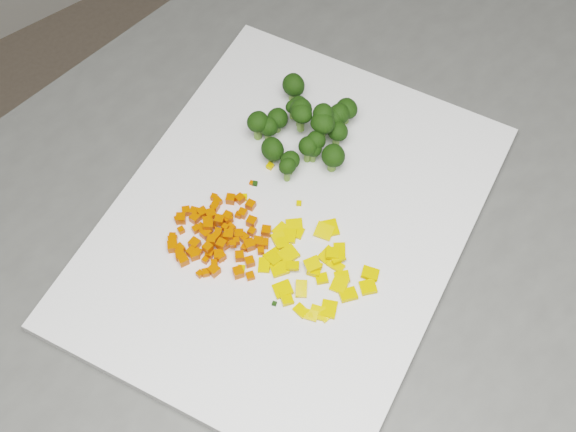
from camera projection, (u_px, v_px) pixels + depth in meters
counter_block at (310, 357)px, 1.29m from camera, size 1.17×0.91×0.90m
cutting_board at (288, 224)px, 0.89m from camera, size 0.59×0.54×0.01m
carrot_pile at (218, 230)px, 0.86m from camera, size 0.11×0.11×0.03m
pepper_pile at (316, 263)px, 0.85m from camera, size 0.12×0.12×0.02m
broccoli_pile at (304, 121)px, 0.92m from camera, size 0.13×0.13×0.06m
carrot_cube_0 at (209, 225)px, 0.87m from camera, size 0.01×0.01×0.01m
carrot_cube_1 at (218, 202)px, 0.89m from camera, size 0.01×0.01×0.01m
carrot_cube_2 at (252, 232)px, 0.87m from camera, size 0.01×0.01×0.01m
carrot_cube_3 at (228, 218)px, 0.87m from camera, size 0.01×0.01×0.01m
carrot_cube_4 at (219, 220)px, 0.87m from camera, size 0.01×0.01×0.01m
carrot_cube_5 at (240, 256)px, 0.86m from camera, size 0.01×0.01×0.01m
carrot_cube_6 at (225, 227)px, 0.87m from camera, size 0.01×0.01×0.01m
carrot_cube_7 at (219, 255)px, 0.86m from camera, size 0.01×0.01×0.01m
carrot_cube_8 at (226, 220)px, 0.88m from camera, size 0.01×0.01×0.01m
carrot_cube_9 at (238, 272)px, 0.85m from camera, size 0.01×0.01×0.01m
carrot_cube_10 at (214, 263)px, 0.85m from camera, size 0.01×0.01×0.01m
carrot_cube_11 at (239, 215)px, 0.89m from camera, size 0.01×0.01×0.01m
carrot_cube_12 at (208, 248)px, 0.85m from camera, size 0.01×0.01×0.01m
carrot_cube_13 at (209, 254)px, 0.86m from camera, size 0.01×0.01×0.01m
carrot_cube_14 at (172, 240)px, 0.87m from camera, size 0.01×0.01×0.01m
carrot_cube_15 at (211, 215)px, 0.88m from camera, size 0.01×0.01×0.01m
carrot_cube_16 at (250, 245)px, 0.86m from camera, size 0.01×0.01×0.01m
carrot_cube_17 at (174, 238)px, 0.87m from camera, size 0.01×0.01×0.01m
carrot_cube_18 at (243, 213)px, 0.89m from camera, size 0.01×0.01×0.01m
carrot_cube_19 at (250, 262)px, 0.85m from camera, size 0.01×0.01×0.01m
carrot_cube_20 at (214, 270)px, 0.85m from camera, size 0.01×0.01×0.01m
carrot_cube_21 at (215, 207)px, 0.89m from camera, size 0.01×0.01×0.01m
carrot_cube_22 at (214, 225)px, 0.88m from camera, size 0.01×0.01×0.01m
carrot_cube_23 at (264, 243)px, 0.87m from camera, size 0.01×0.01×0.01m
carrot_cube_24 at (236, 241)px, 0.86m from camera, size 0.01×0.01×0.01m
carrot_cube_25 at (181, 219)px, 0.88m from camera, size 0.01×0.01×0.01m
carrot_cube_26 at (220, 237)px, 0.87m from camera, size 0.01×0.01×0.01m
carrot_cube_27 at (258, 242)px, 0.87m from camera, size 0.01×0.01×0.01m
carrot_cube_28 at (266, 231)px, 0.87m from camera, size 0.01×0.01×0.01m
carrot_cube_29 at (198, 252)px, 0.86m from camera, size 0.01×0.01×0.01m
carrot_cube_30 at (178, 220)px, 0.88m from camera, size 0.01×0.01×0.01m
carrot_cube_31 at (252, 222)px, 0.88m from camera, size 0.01×0.01×0.01m
carrot_cube_32 at (207, 222)px, 0.87m from camera, size 0.01×0.01×0.01m
carrot_cube_33 at (205, 260)px, 0.86m from camera, size 0.01×0.01×0.01m
carrot_cube_34 at (218, 232)px, 0.87m from camera, size 0.01×0.01×0.01m
carrot_cube_35 at (202, 213)px, 0.89m from camera, size 0.01×0.01×0.01m
carrot_cube_36 at (220, 256)px, 0.86m from camera, size 0.01×0.01×0.01m
carrot_cube_37 at (195, 244)px, 0.86m from camera, size 0.01×0.01×0.01m
carrot_cube_38 at (214, 197)px, 0.90m from camera, size 0.01×0.01×0.01m
carrot_cube_39 at (228, 238)px, 0.87m from camera, size 0.01×0.01×0.01m
carrot_cube_40 at (231, 199)px, 0.89m from camera, size 0.01×0.01×0.01m
carrot_cube_41 at (172, 237)px, 0.87m from camera, size 0.01×0.01×0.01m
carrot_cube_42 at (180, 255)px, 0.86m from camera, size 0.01×0.01×0.01m
carrot_cube_43 at (201, 228)px, 0.88m from camera, size 0.01×0.01×0.01m
carrot_cube_44 at (244, 248)px, 0.86m from camera, size 0.01×0.01×0.01m
carrot_cube_45 at (200, 274)px, 0.85m from camera, size 0.01×0.01×0.01m
carrot_cube_46 at (233, 244)px, 0.86m from camera, size 0.01×0.01×0.01m
carrot_cube_47 at (240, 199)px, 0.90m from camera, size 0.01×0.01×0.01m
carrot_cube_48 at (173, 247)px, 0.86m from camera, size 0.01×0.01×0.01m
carrot_cube_49 at (212, 240)px, 0.86m from camera, size 0.01×0.01×0.01m
carrot_cube_50 at (181, 230)px, 0.88m from camera, size 0.01×0.01×0.01m
carrot_cube_51 at (180, 249)px, 0.86m from camera, size 0.01×0.01×0.01m
carrot_cube_52 at (229, 235)px, 0.86m from camera, size 0.01×0.01×0.01m
carrot_cube_53 at (206, 234)px, 0.87m from camera, size 0.01×0.01×0.01m
carrot_cube_54 at (195, 219)px, 0.88m from camera, size 0.01×0.01×0.01m
carrot_cube_55 at (215, 237)px, 0.86m from camera, size 0.01×0.01×0.01m
carrot_cube_56 at (226, 244)px, 0.87m from camera, size 0.01×0.01×0.01m
carrot_cube_57 at (194, 255)px, 0.86m from camera, size 0.01×0.01×0.01m
carrot_cube_58 at (196, 229)px, 0.88m from camera, size 0.01×0.01×0.01m
carrot_cube_59 at (206, 273)px, 0.85m from camera, size 0.01×0.01×0.01m
carrot_cube_60 at (263, 242)px, 0.87m from camera, size 0.01×0.01×0.01m
carrot_cube_61 at (208, 223)px, 0.88m from camera, size 0.01×0.01×0.01m
carrot_cube_62 at (239, 235)px, 0.87m from camera, size 0.01×0.01×0.01m
carrot_cube_63 at (186, 211)px, 0.89m from camera, size 0.01×0.01×0.01m
carrot_cube_64 at (261, 251)px, 0.86m from camera, size 0.01×0.01×0.01m
carrot_cube_65 at (183, 260)px, 0.85m from camera, size 0.01×0.01×0.01m
carrot_cube_66 at (251, 205)px, 0.89m from camera, size 0.01×0.01×0.01m
carrot_cube_67 at (228, 216)px, 0.87m from camera, size 0.01×0.01×0.01m
carrot_cube_68 at (194, 212)px, 0.89m from camera, size 0.01×0.01×0.01m
carrot_cube_69 at (231, 228)px, 0.88m from camera, size 0.01×0.01×0.01m
carrot_cube_70 at (244, 238)px, 0.87m from camera, size 0.01×0.01×0.01m
carrot_cube_71 at (221, 244)px, 0.86m from camera, size 0.01×0.01×0.01m
carrot_cube_72 at (192, 252)px, 0.86m from camera, size 0.01×0.01×0.01m
pepper_chunk_0 at (293, 266)px, 0.85m from camera, size 0.02×0.02×0.01m
pepper_chunk_1 at (274, 257)px, 0.86m from camera, size 0.02×0.02×0.01m
pepper_chunk_2 at (330, 228)px, 0.88m from camera, size 0.02×0.03×0.00m
pepper_chunk_3 at (282, 243)px, 0.87m from camera, size 0.02×0.02×0.01m
pepper_chunk_4 at (289, 236)px, 0.87m from camera, size 0.02×0.02×0.01m
pepper_chunk_5 at (348, 295)px, 0.84m from camera, size 0.02×0.02×0.01m
pepper_chunk_6 at (329, 309)px, 0.83m from camera, size 0.03×0.03×0.01m
pepper_chunk_7 at (264, 265)px, 0.85m from camera, size 0.02×0.02×0.01m
pepper_chunk_8 at (368, 287)px, 0.84m from camera, size 0.02×0.02×0.01m
pepper_chunk_9 at (295, 232)px, 0.88m from camera, size 0.02×0.02×0.00m
pepper_chunk_10 at (301, 289)px, 0.84m from camera, size 0.02×0.02×0.01m
pepper_chunk_11 at (310, 315)px, 0.82m from camera, size 0.02×0.02×0.01m
pepper_chunk_12 at (339, 250)px, 0.86m from camera, size 0.02×0.02×0.01m
pepper_chunk_13 at (337, 256)px, 0.86m from camera, size 0.02×0.02×0.01m
pepper_chunk_14 at (289, 255)px, 0.86m from camera, size 0.02×0.02×0.01m
pepper_chunk_15 at (327, 255)px, 0.86m from camera, size 0.02×0.02×0.00m
pepper_chunk_16 at (318, 313)px, 0.83m from camera, size 0.02×0.02×0.01m
pepper_chunk_17 at (286, 298)px, 0.83m from camera, size 0.02×0.02×0.01m
pepper_chunk_18 at (370, 274)px, 0.85m from camera, size 0.02×0.02×0.01m
pepper_chunk_19 at (342, 277)px, 0.85m from camera, size 0.02×0.02×0.01m
pepper_chunk_20 at (332, 253)px, 0.86m from camera, size 0.02×0.02×0.01m
pepper_chunk_21 at (322, 279)px, 0.85m from camera, size 0.02×0.02×0.01m
pepper_chunk_22 at (340, 285)px, 0.84m from camera, size 0.02×0.02×0.01m
pepper_chunk_23 at (325, 315)px, 0.83m from camera, size 0.01×0.01×0.00m
pepper_chunk_24 at (283, 232)px, 0.88m from camera, size 0.02×0.02×0.01m
pepper_chunk_25 at (280, 240)px, 0.87m from camera, size 0.02×0.02×0.01m
pepper_chunk_26 at (301, 311)px, 0.83m from camera, size 0.01×0.02×0.01m
pepper_chunk_27 at (313, 264)px, 0.85m from camera, size 0.02×0.02×0.01m
pepper_chunk_28 at (315, 269)px, 0.85m from camera, size 0.02×0.02×0.01m
pepper_chunk_29 at (294, 224)px, 0.88m from camera, size 0.02×0.02×0.01m
pepper_chunk_30 at (336, 265)px, 0.85m from camera, size 0.02×0.02×0.00m
pepper_chunk_31 at (283, 289)px, 0.84m from camera, size 0.02×0.02×0.01m
pepper_chunk_32 at (280, 269)px, 0.85m from camera, size 0.02×0.02×0.01m
pepper_chunk_33 at (324, 231)px, 0.88m from camera, size 0.03×0.03×0.01m
broccoli_floret_0 at (338, 119)px, 0.94m from camera, size 0.04×0.04×0.04m
broccoli_floret_1 at (292, 110)px, 0.93m from camera, size 0.02×0.02×0.03m
broccoli_floret_2 at (287, 171)px, 0.90m from camera, size 0.03×0.03×0.03m
broccoli_floret_3 at (322, 118)px, 0.92m from camera, size 0.03×0.03×0.04m
broccoli_floret_4 at (318, 128)px, 0.91m from camera, size 0.03×0.03×0.03m
broccoli_floret_5 at (337, 135)px, 0.93m from camera, size 0.03×0.03×0.03m
broccoli_floret_6 at (293, 89)px, 0.96m from camera, size 0.04×0.04×0.04m
broccoli_floret_7 at (315, 145)px, 0.92m from camera, size 0.03×0.03×0.04m
broccoli_floret_8 at (322, 127)px, 0.91m from camera, size 0.04×0.04×0.04m
broccoli_floret_9 at (300, 114)px, 0.92m from camera, size 0.04×0.04×0.04m
broccoli_floret_10 at (332, 160)px, 0.91m from camera, size 0.04×0.04×0.04m
broccoli_floret_11 at (289, 164)px, 0.91m from camera, size 0.03×0.03×0.03m
broccoli_floret_12 at (272, 152)px, 0.91m from camera, size 0.04×0.04×0.03m
broccoli_floret_13 at (307, 151)px, 0.91m from camera, size 0.03×0.03×0.04m
broccoli_floret_14 at (298, 108)px, 0.95m from camera, size 0.03×0.03×0.03m
broccoli_floret_15 at (268, 131)px, 0.93m from camera, size 0.03×0.03×0.03m
broccoli_floret_16 at (277, 122)px, 0.94m from camera, size 0.03×0.03×0.03m
broccoli_floret_17 at (346, 112)px, 0.94m from camera, size 0.04×0.04×0.03m
broccoli_floret_18 at (301, 119)px, 0.92m from camera, size 0.03×0.03×0.04m
broccoli_floret_19 at (313, 153)px, 0.91m from camera, size 0.03×0.03×0.03m
broccoli_floret_20 at (257, 127)px, 0.93m from camera, size 0.04×0.04×0.04m
broccoli_floret_21 at (332, 122)px, 0.93m from camera, size 0.04×0.04×0.04m
stray_bit_0 at (274, 304)px, 0.83m from camera, size 0.01×0.01×0.00m
stray_bit_1 at (231, 201)px, 0.90m from camera, size 0.01×0.01×0.00m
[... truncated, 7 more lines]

